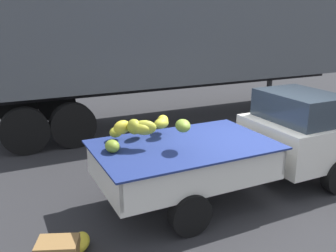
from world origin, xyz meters
The scene contains 6 objects.
ground centered at (0.00, 0.00, 0.00)m, with size 220.00×220.00×0.00m, color #28282B.
curb_strip centered at (0.00, 9.91, 0.08)m, with size 80.00×0.80×0.16m, color gray.
pickup_truck centered at (0.68, 0.17, 0.88)m, with size 5.09×1.83×1.70m.
semi_trailer centered at (1.22, 4.97, 2.54)m, with size 12.05×2.82×3.95m.
fallen_banana_bunch_near_tailgate centered at (-3.18, -0.28, 0.11)m, with size 0.38×0.25×0.22m, color yellow.
produce_crate centered at (-3.50, -0.43, 0.16)m, with size 0.52×0.36×0.32m, color olive.
Camera 1 is at (-4.02, -4.66, 3.08)m, focal length 39.25 mm.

